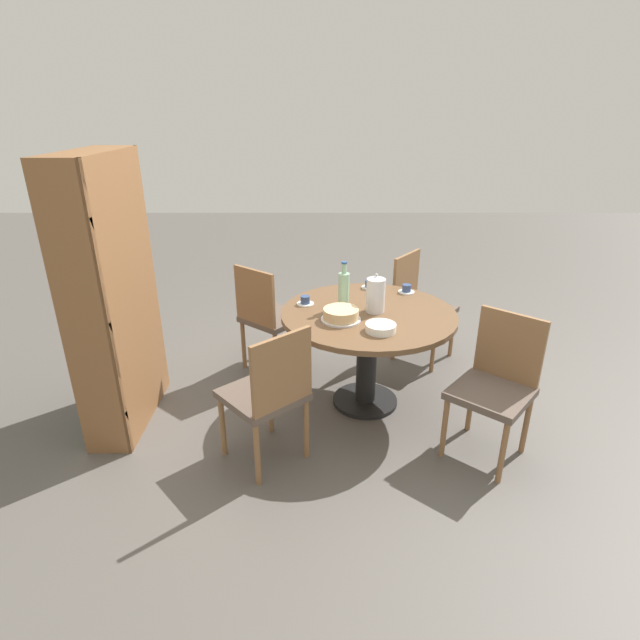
{
  "coord_description": "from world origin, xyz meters",
  "views": [
    {
      "loc": [
        -3.11,
        0.33,
        1.99
      ],
      "look_at": [
        0.0,
        0.33,
        0.65
      ],
      "focal_mm": 28.0,
      "sensor_mm": 36.0,
      "label": 1
    }
  ],
  "objects_px": {
    "water_bottle": "(344,289)",
    "cup_a": "(305,301)",
    "chair_d": "(496,383)",
    "bookshelf": "(117,302)",
    "cup_c": "(369,285)",
    "coffee_pot": "(376,294)",
    "chair_c": "(269,393)",
    "chair_b": "(268,315)",
    "cup_b": "(406,289)",
    "chair_a": "(419,304)",
    "cake_main": "(341,315)"
  },
  "relations": [
    {
      "from": "water_bottle",
      "to": "cup_a",
      "type": "bearing_deg",
      "value": 75.22
    },
    {
      "from": "chair_c",
      "to": "cup_a",
      "type": "relative_size",
      "value": 7.36
    },
    {
      "from": "cup_b",
      "to": "cup_c",
      "type": "height_order",
      "value": "same"
    },
    {
      "from": "chair_d",
      "to": "cup_b",
      "type": "relative_size",
      "value": 7.36
    },
    {
      "from": "chair_b",
      "to": "cup_c",
      "type": "bearing_deg",
      "value": -143.25
    },
    {
      "from": "water_bottle",
      "to": "bookshelf",
      "type": "bearing_deg",
      "value": 99.15
    },
    {
      "from": "bookshelf",
      "to": "cake_main",
      "type": "relative_size",
      "value": 6.78
    },
    {
      "from": "cup_b",
      "to": "chair_d",
      "type": "bearing_deg",
      "value": -156.39
    },
    {
      "from": "chair_a",
      "to": "cup_b",
      "type": "relative_size",
      "value": 7.36
    },
    {
      "from": "chair_b",
      "to": "cup_b",
      "type": "distance_m",
      "value": 1.09
    },
    {
      "from": "chair_b",
      "to": "cake_main",
      "type": "relative_size",
      "value": 3.4
    },
    {
      "from": "water_bottle",
      "to": "cake_main",
      "type": "height_order",
      "value": "water_bottle"
    },
    {
      "from": "chair_c",
      "to": "coffee_pot",
      "type": "height_order",
      "value": "coffee_pot"
    },
    {
      "from": "cup_a",
      "to": "cup_c",
      "type": "bearing_deg",
      "value": -54.5
    },
    {
      "from": "chair_b",
      "to": "chair_a",
      "type": "bearing_deg",
      "value": -130.33
    },
    {
      "from": "chair_d",
      "to": "bookshelf",
      "type": "height_order",
      "value": "bookshelf"
    },
    {
      "from": "chair_d",
      "to": "cup_c",
      "type": "bearing_deg",
      "value": 164.02
    },
    {
      "from": "chair_a",
      "to": "cup_b",
      "type": "distance_m",
      "value": 0.48
    },
    {
      "from": "chair_a",
      "to": "chair_b",
      "type": "relative_size",
      "value": 1.0
    },
    {
      "from": "coffee_pot",
      "to": "water_bottle",
      "type": "bearing_deg",
      "value": 73.36
    },
    {
      "from": "chair_a",
      "to": "water_bottle",
      "type": "relative_size",
      "value": 2.68
    },
    {
      "from": "coffee_pot",
      "to": "chair_d",
      "type": "bearing_deg",
      "value": -129.06
    },
    {
      "from": "chair_b",
      "to": "chair_d",
      "type": "distance_m",
      "value": 1.79
    },
    {
      "from": "chair_a",
      "to": "bookshelf",
      "type": "distance_m",
      "value": 2.33
    },
    {
      "from": "water_bottle",
      "to": "chair_d",
      "type": "bearing_deg",
      "value": -124.6
    },
    {
      "from": "coffee_pot",
      "to": "cup_b",
      "type": "distance_m",
      "value": 0.47
    },
    {
      "from": "bookshelf",
      "to": "cup_b",
      "type": "xyz_separation_m",
      "value": [
        0.54,
        -1.93,
        -0.11
      ]
    },
    {
      "from": "cake_main",
      "to": "cup_b",
      "type": "relative_size",
      "value": 2.16
    },
    {
      "from": "bookshelf",
      "to": "cup_c",
      "type": "height_order",
      "value": "bookshelf"
    },
    {
      "from": "cup_a",
      "to": "chair_c",
      "type": "bearing_deg",
      "value": 166.28
    },
    {
      "from": "cup_a",
      "to": "cake_main",
      "type": "bearing_deg",
      "value": -140.05
    },
    {
      "from": "cup_a",
      "to": "cup_b",
      "type": "relative_size",
      "value": 1.0
    },
    {
      "from": "cake_main",
      "to": "coffee_pot",
      "type": "bearing_deg",
      "value": -57.23
    },
    {
      "from": "cup_a",
      "to": "cup_b",
      "type": "distance_m",
      "value": 0.78
    },
    {
      "from": "cake_main",
      "to": "cup_b",
      "type": "height_order",
      "value": "cake_main"
    },
    {
      "from": "chair_c",
      "to": "chair_b",
      "type": "bearing_deg",
      "value": -126.5
    },
    {
      "from": "chair_d",
      "to": "cup_c",
      "type": "height_order",
      "value": "chair_d"
    },
    {
      "from": "cup_c",
      "to": "chair_d",
      "type": "bearing_deg",
      "value": -146.79
    },
    {
      "from": "chair_d",
      "to": "cake_main",
      "type": "xyz_separation_m",
      "value": [
        0.4,
        0.91,
        0.27
      ]
    },
    {
      "from": "cup_a",
      "to": "cup_b",
      "type": "bearing_deg",
      "value": -72.09
    },
    {
      "from": "coffee_pot",
      "to": "cup_a",
      "type": "xyz_separation_m",
      "value": [
        0.13,
        0.47,
        -0.1
      ]
    },
    {
      "from": "bookshelf",
      "to": "coffee_pot",
      "type": "relative_size",
      "value": 6.52
    },
    {
      "from": "chair_d",
      "to": "cake_main",
      "type": "height_order",
      "value": "chair_d"
    },
    {
      "from": "chair_a",
      "to": "chair_d",
      "type": "relative_size",
      "value": 1.0
    },
    {
      "from": "chair_a",
      "to": "chair_d",
      "type": "xyz_separation_m",
      "value": [
        -1.29,
        -0.22,
        0.0
      ]
    },
    {
      "from": "chair_a",
      "to": "chair_b",
      "type": "xyz_separation_m",
      "value": [
        -0.23,
        1.23,
        0.0
      ]
    },
    {
      "from": "bookshelf",
      "to": "cake_main",
      "type": "distance_m",
      "value": 1.43
    },
    {
      "from": "chair_d",
      "to": "cup_c",
      "type": "distance_m",
      "value": 1.25
    },
    {
      "from": "chair_a",
      "to": "cup_b",
      "type": "bearing_deg",
      "value": -168.78
    },
    {
      "from": "bookshelf",
      "to": "water_bottle",
      "type": "bearing_deg",
      "value": 99.15
    }
  ]
}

